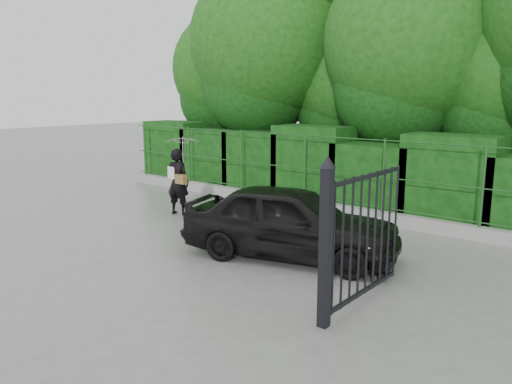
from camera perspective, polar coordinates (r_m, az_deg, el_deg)
The scene contains 8 objects.
ground at distance 10.86m, azimuth -9.85°, elevation -5.86°, with size 80.00×80.00×0.00m, color gray.
kerb at distance 14.06m, azimuth 4.17°, elevation -1.21°, with size 14.00×0.25×0.30m, color #9E9E99.
fence at distance 13.75m, azimuth 4.98°, elevation 2.94°, with size 14.13×0.06×1.80m.
hedge at distance 14.78m, azimuth 6.10°, elevation 2.79°, with size 14.20×1.20×2.25m.
trees at distance 16.03m, azimuth 14.91°, elevation 16.03°, with size 17.10×6.15×8.08m.
gate at distance 7.12m, azimuth 9.99°, elevation -4.95°, with size 0.22×2.33×2.36m.
woman at distance 13.18m, azimuth -8.64°, elevation 3.12°, with size 0.97×0.92×2.08m.
car at distance 9.70m, azimuth 3.95°, elevation -3.38°, with size 1.69×4.21×1.43m, color black.
Camera 1 is at (7.95, -6.70, 3.13)m, focal length 35.00 mm.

